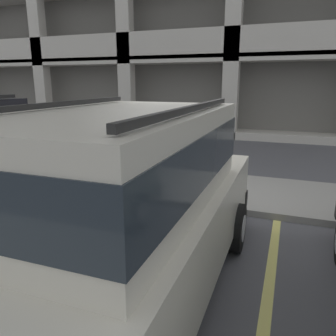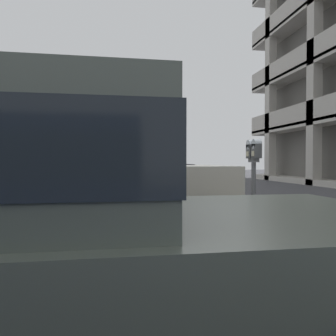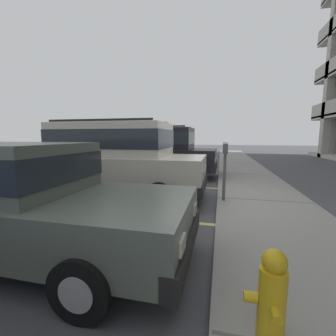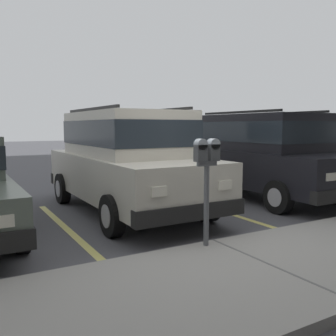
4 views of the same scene
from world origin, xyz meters
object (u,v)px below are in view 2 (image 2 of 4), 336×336
Objects in this scene: dark_hatchback at (5,232)px; red_sedan at (93,166)px; silver_suv at (65,169)px; parking_meter_near at (254,163)px.

red_sedan is at bearing 179.14° from dark_hatchback.
dark_hatchback is (3.06, 0.12, -0.27)m from silver_suv.
parking_meter_near is (3.50, 2.65, 0.09)m from red_sedan.
red_sedan reaches higher than dark_hatchback.
dark_hatchback is (6.45, -0.09, -0.27)m from red_sedan.
silver_suv is 2.86m from parking_meter_near.
silver_suv is 3.38× the size of parking_meter_near.
silver_suv reaches higher than dark_hatchback.
dark_hatchback is 4.04m from parking_meter_near.
silver_suv is 3.07m from dark_hatchback.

